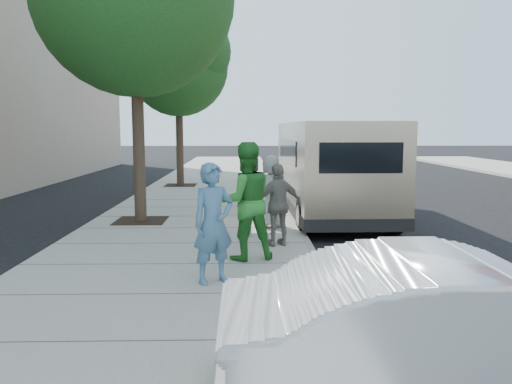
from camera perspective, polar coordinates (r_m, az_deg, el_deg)
ground at (r=9.79m, az=-2.48°, el=-6.67°), size 120.00×120.00×0.00m
sidewalk at (r=9.85m, az=-8.34°, el=-6.21°), size 5.00×60.00×0.15m
curb_face at (r=9.86m, az=5.97°, el=-6.16°), size 0.12×60.00×0.16m
tree_far at (r=19.82m, az=-8.75°, el=14.50°), size 3.92×3.80×6.49m
parking_meter at (r=10.13m, az=-0.71°, el=1.36°), size 0.35×0.17×1.61m
van at (r=13.46m, az=8.51°, el=2.80°), size 2.39×6.81×2.51m
sedan at (r=4.52m, az=23.83°, el=-15.11°), size 4.15×1.48×1.37m
person_officer at (r=7.14m, az=-4.90°, el=-3.58°), size 0.75×0.68×1.73m
person_green_shirt at (r=8.39m, az=-1.21°, el=-1.05°), size 1.13×0.98×1.99m
person_gray_shirt at (r=11.13m, az=1.74°, el=0.08°), size 0.84×0.59×1.63m
person_striped_polo at (r=9.40m, az=2.59°, el=-1.47°), size 0.99×0.68×1.56m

